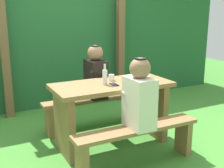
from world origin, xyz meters
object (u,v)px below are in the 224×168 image
Objects in this scene: picnic_table at (112,103)px; bottle_left at (105,76)px; person_black_coat at (96,74)px; cell_phone at (114,84)px; bench_near at (137,138)px; bench_far at (93,106)px; person_white_shirt at (139,96)px; bottle_right at (136,72)px; drinking_glass at (111,78)px.

picnic_table is 0.36m from bottle_left.
person_black_coat reaches higher than cell_phone.
bench_near is 1.00× the size of bench_far.
person_black_coat reaches higher than bottle_left.
person_white_shirt and person_black_coat have the same top height.
picnic_table is at bearing -90.00° from bench_far.
bench_far is at bearing 91.50° from cell_phone.
person_white_shirt is at bearing -91.76° from person_black_coat.
bottle_right is at bearing 2.41° from bottle_left.
person_white_shirt is 3.00× the size of bottle_right.
picnic_table is 1.95× the size of person_white_shirt.
bottle_right is at bearing 61.06° from person_white_shirt.
bottle_left reaches higher than drinking_glass.
bench_near is 0.46m from person_white_shirt.
person_black_coat is at bearing 88.24° from person_white_shirt.
person_black_coat is at bearing 87.66° from bench_near.
bottle_left is at bearing -103.96° from person_black_coat.
bench_near and bench_far have the same top height.
cell_phone is at bearing -91.66° from bench_far.
bottle_left is at bearing -139.10° from drinking_glass.
cell_phone is at bearing -102.51° from picnic_table.
bottle_right is (0.33, 0.58, 0.55)m from bench_near.
cell_phone is at bearing -109.20° from drinking_glass.
bottle_right is (0.28, -0.11, 0.06)m from drinking_glass.
person_white_shirt is (0.01, -0.58, 0.25)m from picnic_table.
cell_phone reaches higher than bench_far.
bottle_left reaches higher than cell_phone.
person_black_coat is at bearing 85.31° from picnic_table.
bench_near is 5.88× the size of bottle_left.
bottle_left is (-0.15, -0.13, 0.06)m from drinking_glass.
picnic_table is at bearing -179.52° from bottle_right.
bench_near is at bearing -90.00° from picnic_table.
picnic_table is 0.62m from bench_far.
bench_far is 5.88× the size of bottle_left.
drinking_glass is at bearing 73.96° from cell_phone.
bench_near is at bearing -92.34° from person_black_coat.
bottle_left is at bearing 100.02° from bench_near.
bench_near is 10.00× the size of cell_phone.
bench_far is 0.68m from drinking_glass.
person_white_shirt is 0.49m from cell_phone.
bottle_left is (-0.15, -0.59, 0.10)m from person_black_coat.
bench_far is at bearing 96.28° from drinking_glass.
bottle_left is at bearing 141.50° from cell_phone.
drinking_glass is (0.05, -0.46, 0.50)m from bench_far.
drinking_glass is (0.05, 0.69, 0.50)m from bench_near.
person_black_coat reaches higher than bench_near.
bench_near is at bearing -164.44° from person_white_shirt.
bottle_right is 1.71× the size of cell_phone.
person_white_shirt is at bearing 15.56° from bench_near.
cell_phone is at bearing -41.66° from bottle_left.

